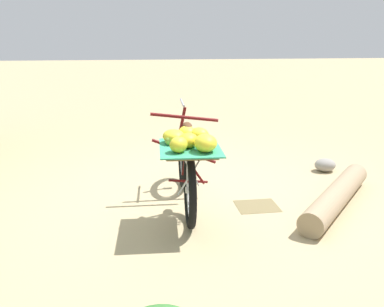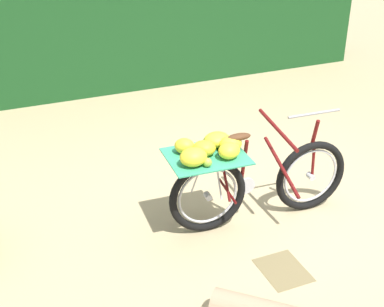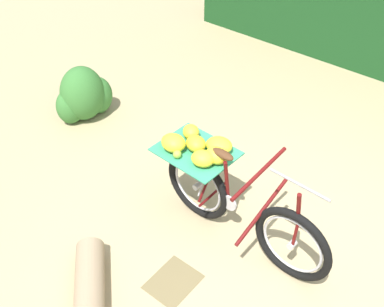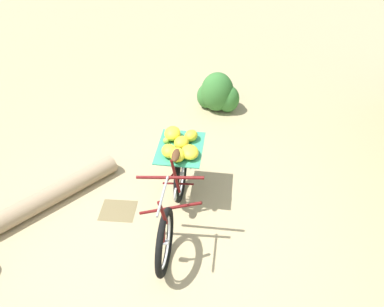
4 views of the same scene
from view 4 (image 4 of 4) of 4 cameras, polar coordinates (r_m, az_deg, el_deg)
The scene contains 5 objects.
ground_plane at distance 4.39m, azimuth -3.48°, elevation -13.24°, with size 60.00×60.00×0.00m, color tan.
bicycle at distance 4.24m, azimuth -2.60°, elevation -5.01°, with size 0.71×1.79×1.03m.
fallen_log at distance 5.02m, azimuth -20.49°, elevation -5.80°, with size 0.25×0.25×1.72m, color #9E8466.
shrub_cluster at distance 6.33m, azimuth 4.05°, elevation 9.25°, with size 0.73×0.50×0.70m.
leaf_litter_patch at distance 4.76m, azimuth -11.48°, elevation -8.72°, with size 0.44×0.36×0.01m, color olive.
Camera 4 is at (-0.46, 2.62, 3.50)m, focal length 34.13 mm.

